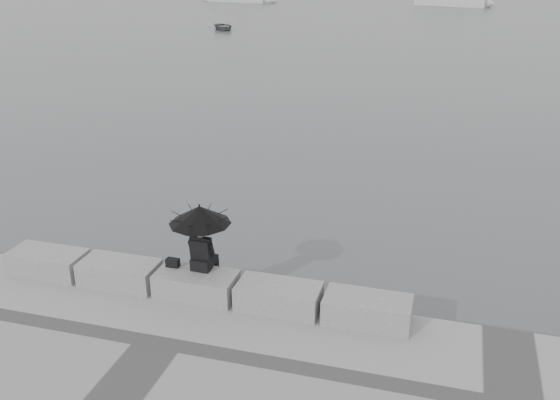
% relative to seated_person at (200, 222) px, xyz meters
% --- Properties ---
extents(ground, '(360.00, 360.00, 0.00)m').
position_rel_seated_person_xyz_m(ground, '(-0.05, 0.23, -2.02)').
color(ground, '#4D5052').
rests_on(ground, ground).
extents(stone_block_far_left, '(1.60, 0.80, 0.50)m').
position_rel_seated_person_xyz_m(stone_block_far_left, '(-3.45, -0.22, -1.27)').
color(stone_block_far_left, slate).
rests_on(stone_block_far_left, promenade).
extents(stone_block_left, '(1.60, 0.80, 0.50)m').
position_rel_seated_person_xyz_m(stone_block_left, '(-1.75, -0.22, -1.27)').
color(stone_block_left, slate).
rests_on(stone_block_left, promenade).
extents(stone_block_centre, '(1.60, 0.80, 0.50)m').
position_rel_seated_person_xyz_m(stone_block_centre, '(-0.05, -0.22, -1.27)').
color(stone_block_centre, slate).
rests_on(stone_block_centre, promenade).
extents(stone_block_right, '(1.60, 0.80, 0.50)m').
position_rel_seated_person_xyz_m(stone_block_right, '(1.65, -0.22, -1.27)').
color(stone_block_right, slate).
rests_on(stone_block_right, promenade).
extents(stone_block_far_right, '(1.60, 0.80, 0.50)m').
position_rel_seated_person_xyz_m(stone_block_far_right, '(3.35, -0.22, -1.27)').
color(stone_block_far_right, slate).
rests_on(stone_block_far_right, promenade).
extents(seated_person, '(1.22, 1.22, 1.39)m').
position_rel_seated_person_xyz_m(seated_person, '(0.00, 0.00, 0.00)').
color(seated_person, black).
rests_on(seated_person, stone_block_centre).
extents(bag, '(0.26, 0.15, 0.17)m').
position_rel_seated_person_xyz_m(bag, '(-0.61, -0.07, -0.93)').
color(bag, black).
rests_on(bag, stone_block_centre).
extents(dinghy, '(3.55, 3.23, 0.57)m').
position_rel_seated_person_xyz_m(dinghy, '(-17.06, 45.61, -1.73)').
color(dinghy, slate).
rests_on(dinghy, ground).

